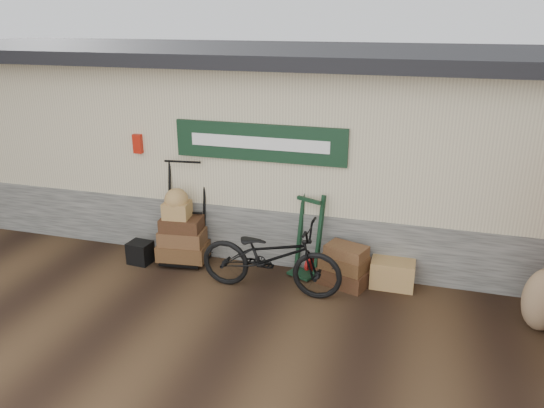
# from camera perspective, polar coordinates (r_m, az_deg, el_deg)

# --- Properties ---
(ground) EXTENTS (80.00, 80.00, 0.00)m
(ground) POSITION_cam_1_polar(r_m,az_deg,el_deg) (7.53, -1.34, -9.81)
(ground) COLOR black
(ground) RESTS_ON ground
(station_building) EXTENTS (14.40, 4.10, 3.20)m
(station_building) POSITION_cam_1_polar(r_m,az_deg,el_deg) (9.43, 3.69, 6.84)
(station_building) COLOR #4C4C47
(station_building) RESTS_ON ground
(porter_trolley) EXTENTS (0.99, 0.79, 1.83)m
(porter_trolley) POSITION_cam_1_polar(r_m,az_deg,el_deg) (8.39, -9.34, -0.02)
(porter_trolley) COLOR black
(porter_trolley) RESTS_ON ground
(green_barrow) EXTENTS (0.57, 0.53, 1.26)m
(green_barrow) POSITION_cam_1_polar(r_m,az_deg,el_deg) (7.87, 3.89, -3.37)
(green_barrow) COLOR black
(green_barrow) RESTS_ON ground
(suitcase_stack) EXTENTS (0.81, 0.64, 0.62)m
(suitcase_stack) POSITION_cam_1_polar(r_m,az_deg,el_deg) (7.75, 7.74, -6.47)
(suitcase_stack) COLOR #362311
(suitcase_stack) RESTS_ON ground
(wicker_hamper) EXTENTS (0.62, 0.40, 0.40)m
(wicker_hamper) POSITION_cam_1_polar(r_m,az_deg,el_deg) (7.87, 12.83, -7.29)
(wicker_hamper) COLOR olive
(wicker_hamper) RESTS_ON ground
(black_trunk) EXTENTS (0.37, 0.33, 0.35)m
(black_trunk) POSITION_cam_1_polar(r_m,az_deg,el_deg) (8.63, -13.98, -5.09)
(black_trunk) COLOR black
(black_trunk) RESTS_ON ground
(bicycle) EXTENTS (0.73, 2.05, 1.19)m
(bicycle) POSITION_cam_1_polar(r_m,az_deg,el_deg) (7.39, -0.16, -5.24)
(bicycle) COLOR black
(bicycle) RESTS_ON ground
(burlap_sack_left) EXTENTS (0.64, 0.59, 0.83)m
(burlap_sack_left) POSITION_cam_1_polar(r_m,az_deg,el_deg) (7.38, 27.18, -9.16)
(burlap_sack_left) COLOR olive
(burlap_sack_left) RESTS_ON ground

